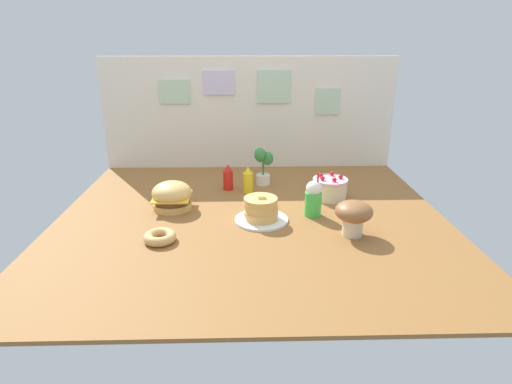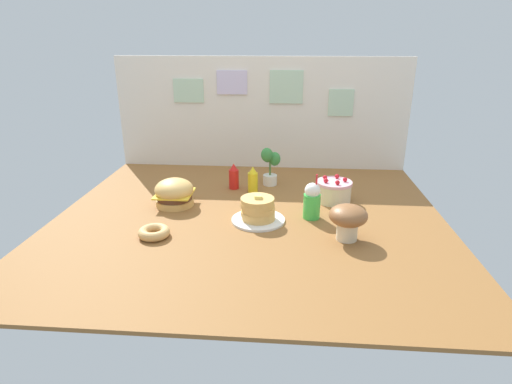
{
  "view_description": "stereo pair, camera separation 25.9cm",
  "coord_description": "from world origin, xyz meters",
  "px_view_note": "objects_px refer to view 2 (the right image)",
  "views": [
    {
      "loc": [
        -0.03,
        -2.3,
        1.02
      ],
      "look_at": [
        0.03,
        0.13,
        0.12
      ],
      "focal_mm": 29.29,
      "sensor_mm": 36.0,
      "label": 1
    },
    {
      "loc": [
        0.23,
        -2.29,
        1.02
      ],
      "look_at": [
        0.03,
        0.13,
        0.12
      ],
      "focal_mm": 29.29,
      "sensor_mm": 36.0,
      "label": 2
    }
  ],
  "objects_px": {
    "burger": "(174,193)",
    "cream_soda_cup": "(312,201)",
    "pancake_stack": "(258,211)",
    "ketchup_bottle": "(234,177)",
    "mushroom_stool": "(348,219)",
    "potted_plant": "(270,165)",
    "layer_cake": "(334,191)",
    "donut_pink_glaze": "(154,232)",
    "mustard_bottle": "(253,180)"
  },
  "relations": [
    {
      "from": "mustard_bottle",
      "to": "potted_plant",
      "type": "height_order",
      "value": "potted_plant"
    },
    {
      "from": "pancake_stack",
      "to": "burger",
      "type": "bearing_deg",
      "value": 159.65
    },
    {
      "from": "ketchup_bottle",
      "to": "mushroom_stool",
      "type": "relative_size",
      "value": 0.91
    },
    {
      "from": "pancake_stack",
      "to": "ketchup_bottle",
      "type": "xyz_separation_m",
      "value": [
        -0.21,
        0.55,
        0.02
      ]
    },
    {
      "from": "layer_cake",
      "to": "mustard_bottle",
      "type": "xyz_separation_m",
      "value": [
        -0.55,
        0.14,
        0.01
      ]
    },
    {
      "from": "ketchup_bottle",
      "to": "cream_soda_cup",
      "type": "relative_size",
      "value": 0.67
    },
    {
      "from": "mustard_bottle",
      "to": "donut_pink_glaze",
      "type": "distance_m",
      "value": 0.88
    },
    {
      "from": "burger",
      "to": "mustard_bottle",
      "type": "xyz_separation_m",
      "value": [
        0.48,
        0.29,
        0.0
      ]
    },
    {
      "from": "cream_soda_cup",
      "to": "potted_plant",
      "type": "relative_size",
      "value": 0.98
    },
    {
      "from": "mustard_bottle",
      "to": "ketchup_bottle",
      "type": "bearing_deg",
      "value": 156.93
    },
    {
      "from": "burger",
      "to": "ketchup_bottle",
      "type": "bearing_deg",
      "value": 45.54
    },
    {
      "from": "mustard_bottle",
      "to": "mushroom_stool",
      "type": "distance_m",
      "value": 0.89
    },
    {
      "from": "pancake_stack",
      "to": "potted_plant",
      "type": "bearing_deg",
      "value": 86.81
    },
    {
      "from": "cream_soda_cup",
      "to": "mushroom_stool",
      "type": "bearing_deg",
      "value": -56.93
    },
    {
      "from": "ketchup_bottle",
      "to": "donut_pink_glaze",
      "type": "bearing_deg",
      "value": -112.54
    },
    {
      "from": "ketchup_bottle",
      "to": "mustard_bottle",
      "type": "height_order",
      "value": "same"
    },
    {
      "from": "burger",
      "to": "mustard_bottle",
      "type": "distance_m",
      "value": 0.56
    },
    {
      "from": "ketchup_bottle",
      "to": "donut_pink_glaze",
      "type": "height_order",
      "value": "ketchup_bottle"
    },
    {
      "from": "layer_cake",
      "to": "potted_plant",
      "type": "xyz_separation_m",
      "value": [
        -0.44,
        0.3,
        0.08
      ]
    },
    {
      "from": "mustard_bottle",
      "to": "potted_plant",
      "type": "distance_m",
      "value": 0.21
    },
    {
      "from": "layer_cake",
      "to": "mushroom_stool",
      "type": "bearing_deg",
      "value": -88.0
    },
    {
      "from": "potted_plant",
      "to": "pancake_stack",
      "type": "bearing_deg",
      "value": -93.19
    },
    {
      "from": "burger",
      "to": "cream_soda_cup",
      "type": "distance_m",
      "value": 0.88
    },
    {
      "from": "mustard_bottle",
      "to": "cream_soda_cup",
      "type": "relative_size",
      "value": 0.67
    },
    {
      "from": "burger",
      "to": "layer_cake",
      "type": "bearing_deg",
      "value": 8.27
    },
    {
      "from": "pancake_stack",
      "to": "donut_pink_glaze",
      "type": "distance_m",
      "value": 0.6
    },
    {
      "from": "pancake_stack",
      "to": "cream_soda_cup",
      "type": "height_order",
      "value": "cream_soda_cup"
    },
    {
      "from": "ketchup_bottle",
      "to": "potted_plant",
      "type": "distance_m",
      "value": 0.28
    },
    {
      "from": "donut_pink_glaze",
      "to": "burger",
      "type": "bearing_deg",
      "value": 90.79
    },
    {
      "from": "layer_cake",
      "to": "ketchup_bottle",
      "type": "bearing_deg",
      "value": 164.01
    },
    {
      "from": "potted_plant",
      "to": "mushroom_stool",
      "type": "xyz_separation_m",
      "value": [
        0.46,
        -0.85,
        -0.03
      ]
    },
    {
      "from": "burger",
      "to": "ketchup_bottle",
      "type": "relative_size",
      "value": 1.33
    },
    {
      "from": "pancake_stack",
      "to": "layer_cake",
      "type": "relative_size",
      "value": 1.36
    },
    {
      "from": "burger",
      "to": "cream_soda_cup",
      "type": "xyz_separation_m",
      "value": [
        0.87,
        -0.13,
        0.02
      ]
    },
    {
      "from": "cream_soda_cup",
      "to": "mushroom_stool",
      "type": "height_order",
      "value": "cream_soda_cup"
    },
    {
      "from": "layer_cake",
      "to": "donut_pink_glaze",
      "type": "bearing_deg",
      "value": -149.28
    },
    {
      "from": "potted_plant",
      "to": "cream_soda_cup",
      "type": "bearing_deg",
      "value": -64.44
    },
    {
      "from": "layer_cake",
      "to": "burger",
      "type": "bearing_deg",
      "value": -171.73
    },
    {
      "from": "pancake_stack",
      "to": "mushroom_stool",
      "type": "distance_m",
      "value": 0.53
    },
    {
      "from": "donut_pink_glaze",
      "to": "cream_soda_cup",
      "type": "bearing_deg",
      "value": 20.58
    },
    {
      "from": "ketchup_bottle",
      "to": "burger",
      "type": "bearing_deg",
      "value": -134.46
    },
    {
      "from": "cream_soda_cup",
      "to": "burger",
      "type": "bearing_deg",
      "value": 171.31
    },
    {
      "from": "potted_plant",
      "to": "burger",
      "type": "bearing_deg",
      "value": -142.57
    },
    {
      "from": "mustard_bottle",
      "to": "cream_soda_cup",
      "type": "height_order",
      "value": "cream_soda_cup"
    },
    {
      "from": "mushroom_stool",
      "to": "layer_cake",
      "type": "bearing_deg",
      "value": 92.0
    },
    {
      "from": "ketchup_bottle",
      "to": "donut_pink_glaze",
      "type": "relative_size",
      "value": 1.08
    },
    {
      "from": "pancake_stack",
      "to": "mustard_bottle",
      "type": "xyz_separation_m",
      "value": [
        -0.07,
        0.49,
        0.02
      ]
    },
    {
      "from": "ketchup_bottle",
      "to": "mustard_bottle",
      "type": "xyz_separation_m",
      "value": [
        0.14,
        -0.06,
        0.0
      ]
    },
    {
      "from": "mustard_bottle",
      "to": "cream_soda_cup",
      "type": "xyz_separation_m",
      "value": [
        0.39,
        -0.42,
        0.02
      ]
    },
    {
      "from": "layer_cake",
      "to": "donut_pink_glaze",
      "type": "distance_m",
      "value": 1.19
    }
  ]
}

